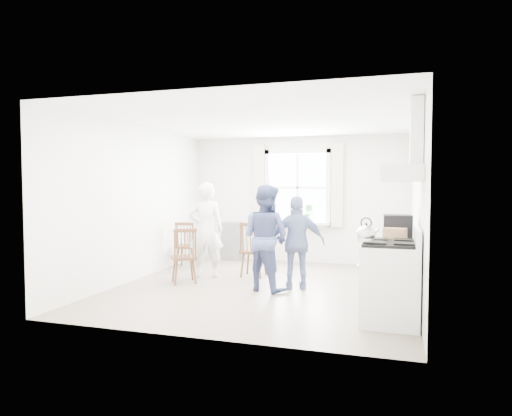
{
  "coord_description": "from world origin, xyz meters",
  "views": [
    {
      "loc": [
        1.96,
        -6.83,
        1.62
      ],
      "look_at": [
        -0.2,
        0.2,
        1.23
      ],
      "focal_mm": 32.0,
      "sensor_mm": 36.0,
      "label": 1
    }
  ],
  "objects": [
    {
      "name": "kettle",
      "position": [
        1.64,
        -1.5,
        1.05
      ],
      "size": [
        0.21,
        0.21,
        0.29
      ],
      "color": "silver",
      "rests_on": "gas_stove"
    },
    {
      "name": "room_shell",
      "position": [
        0.0,
        0.0,
        1.3
      ],
      "size": [
        4.62,
        5.12,
        2.64
      ],
      "color": "gray",
      "rests_on": "ground"
    },
    {
      "name": "cardboard_box",
      "position": [
        1.95,
        -0.87,
        0.98
      ],
      "size": [
        0.3,
        0.25,
        0.17
      ],
      "primitive_type": "cube",
      "rotation": [
        0.0,
        0.0,
        -0.24
      ],
      "color": "#AA7C52",
      "rests_on": "low_cabinet"
    },
    {
      "name": "window_assembly",
      "position": [
        0.0,
        2.45,
        1.46
      ],
      "size": [
        1.88,
        0.24,
        1.7
      ],
      "color": "white",
      "rests_on": "room_shell"
    },
    {
      "name": "windsor_chair_c",
      "position": [
        -1.3,
        -0.17,
        0.56
      ],
      "size": [
        0.53,
        0.53,
        0.92
      ],
      "color": "#4A2A17",
      "rests_on": "ground"
    },
    {
      "name": "gas_stove",
      "position": [
        1.91,
        -1.35,
        0.48
      ],
      "size": [
        0.68,
        0.76,
        1.12
      ],
      "color": "white",
      "rests_on": "ground"
    },
    {
      "name": "windsor_chair_b",
      "position": [
        -0.42,
        0.65,
        0.59
      ],
      "size": [
        0.42,
        0.41,
        0.97
      ],
      "color": "#4A2A17",
      "rests_on": "ground"
    },
    {
      "name": "person_left",
      "position": [
        -1.19,
        0.44,
        0.83
      ],
      "size": [
        0.79,
        0.79,
        1.65
      ],
      "primitive_type": "imported",
      "rotation": [
        0.0,
        0.0,
        3.53
      ],
      "color": "silver",
      "rests_on": "ground"
    },
    {
      "name": "person_mid",
      "position": [
        0.07,
        -0.19,
        0.81
      ],
      "size": [
        1.02,
        1.02,
        1.61
      ],
      "primitive_type": "imported",
      "rotation": [
        0.0,
        0.0,
        2.76
      ],
      "color": "#414D7A",
      "rests_on": "ground"
    },
    {
      "name": "shelf_unit",
      "position": [
        -1.4,
        2.33,
        0.4
      ],
      "size": [
        0.4,
        0.3,
        0.8
      ],
      "primitive_type": "cube",
      "color": "slate",
      "rests_on": "ground"
    },
    {
      "name": "stereo_stack",
      "position": [
        1.98,
        -0.61,
        1.06
      ],
      "size": [
        0.38,
        0.35,
        0.32
      ],
      "color": "black",
      "rests_on": "low_cabinet"
    },
    {
      "name": "potted_plant",
      "position": [
        0.25,
        2.36,
        1.03
      ],
      "size": [
        0.24,
        0.24,
        0.36
      ],
      "primitive_type": "imported",
      "rotation": [
        0.0,
        0.0,
        -0.26
      ],
      "color": "#377C3E",
      "rests_on": "window_assembly"
    },
    {
      "name": "person_right",
      "position": [
        0.52,
        0.03,
        0.72
      ],
      "size": [
        1.03,
        1.03,
        1.44
      ],
      "primitive_type": "imported",
      "rotation": [
        0.0,
        0.0,
        3.4
      ],
      "color": "navy",
      "rests_on": "ground"
    },
    {
      "name": "low_cabinet",
      "position": [
        1.98,
        -0.65,
        0.45
      ],
      "size": [
        0.5,
        0.55,
        0.9
      ],
      "primitive_type": "cube",
      "color": "white",
      "rests_on": "ground"
    },
    {
      "name": "range_hood",
      "position": [
        2.07,
        -1.35,
        1.9
      ],
      "size": [
        0.45,
        0.76,
        0.94
      ],
      "color": "white",
      "rests_on": "room_shell"
    },
    {
      "name": "windsor_chair_a",
      "position": [
        -1.89,
        1.07,
        0.55
      ],
      "size": [
        0.43,
        0.42,
        0.9
      ],
      "color": "#4A2A17",
      "rests_on": "ground"
    }
  ]
}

